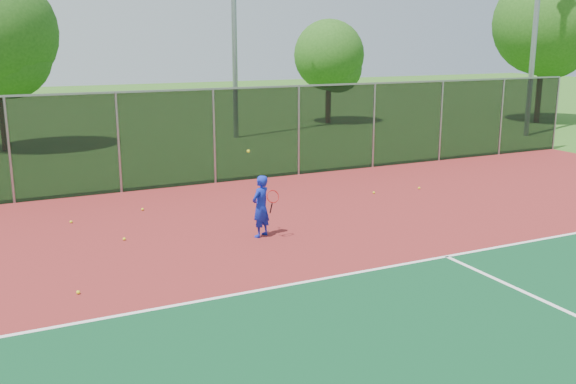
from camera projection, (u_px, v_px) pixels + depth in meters
name	position (u px, v px, depth m)	size (l,w,h in m)	color
ground	(469.00, 333.00, 10.16)	(120.00, 120.00, 0.00)	#2B5E1A
court_apron	(396.00, 289.00, 11.91)	(30.00, 20.00, 0.02)	maroon
fence_back	(214.00, 135.00, 20.31)	(30.00, 0.06, 3.03)	black
tennis_player	(261.00, 206.00, 14.89)	(0.64, 0.70, 2.07)	#1223AA
practice_ball_0	(142.00, 209.00, 17.31)	(0.07, 0.07, 0.07)	yellow
practice_ball_1	(419.00, 188.00, 19.78)	(0.07, 0.07, 0.07)	yellow
practice_ball_2	(374.00, 193.00, 19.19)	(0.07, 0.07, 0.07)	yellow
practice_ball_3	(78.00, 292.00, 11.64)	(0.07, 0.07, 0.07)	yellow
practice_ball_4	(124.00, 239.00, 14.74)	(0.07, 0.07, 0.07)	yellow
practice_ball_5	(71.00, 222.00, 16.12)	(0.07, 0.07, 0.07)	yellow
tree_back_mid	(331.00, 58.00, 34.71)	(3.81, 3.81, 5.60)	#342513
tree_back_right	(547.00, 28.00, 34.56)	(5.54, 5.54, 8.14)	#342513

